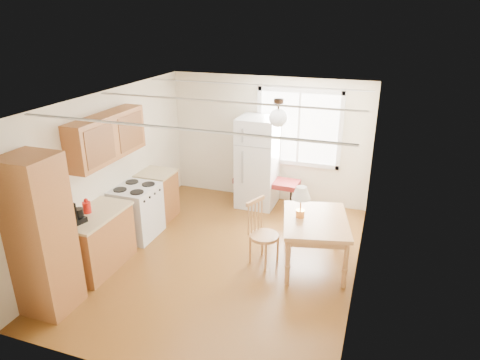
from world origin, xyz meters
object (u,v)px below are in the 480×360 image
at_px(dining_table, 315,225).
at_px(chair, 259,227).
at_px(refrigerator, 258,162).
at_px(bench, 267,182).

relative_size(dining_table, chair, 1.41).
distance_m(refrigerator, chair, 2.13).
xyz_separation_m(refrigerator, bench, (0.21, -0.05, -0.37)).
distance_m(bench, dining_table, 2.20).
bearing_deg(dining_table, bench, 111.72).
bearing_deg(refrigerator, bench, -14.09).
xyz_separation_m(dining_table, chair, (-0.82, -0.15, -0.10)).
height_order(refrigerator, chair, refrigerator).
bearing_deg(dining_table, chair, 177.31).
bearing_deg(bench, chair, -74.77).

